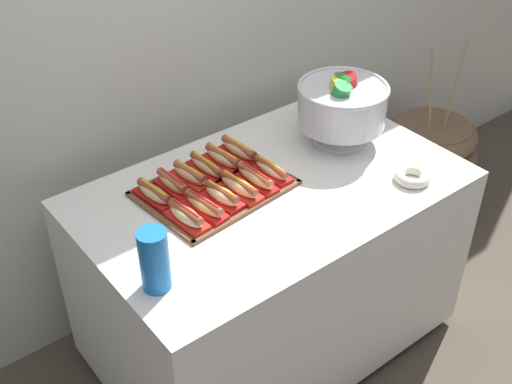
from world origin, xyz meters
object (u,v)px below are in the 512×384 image
object	(u,v)px
hot_dog_3	(239,187)
hot_dog_9	(207,167)
hot_dog_1	(204,206)
donut	(412,176)
hot_dog_5	(271,170)
hot_dog_6	(154,194)
punch_bowl	(342,104)
hot_dog_8	(190,175)
floor_vase	(426,171)
buffet_table	(270,265)
hot_dog_7	(173,184)
hot_dog_4	(255,178)
hot_dog_11	(239,150)
cup_stack	(154,260)
hot_dog_10	(223,159)
serving_tray	(215,189)
hot_dog_2	(222,196)
hot_dog_0	(186,216)

from	to	relation	value
hot_dog_3	hot_dog_9	size ratio (longest dim) A/B	1.02
hot_dog_1	donut	world-z (taller)	hot_dog_1
hot_dog_5	hot_dog_6	size ratio (longest dim) A/B	0.99
punch_bowl	hot_dog_8	bearing A→B (deg)	169.52
hot_dog_1	punch_bowl	xyz separation A→B (m)	(0.65, 0.06, 0.12)
floor_vase	hot_dog_3	xyz separation A→B (m)	(-1.26, -0.16, 0.55)
buffet_table	donut	size ratio (longest dim) A/B	10.40
hot_dog_8	hot_dog_9	bearing A→B (deg)	5.51
buffet_table	hot_dog_7	size ratio (longest dim) A/B	8.35
buffet_table	hot_dog_9	world-z (taller)	hot_dog_9
punch_bowl	hot_dog_1	bearing A→B (deg)	-174.66
buffet_table	hot_dog_4	bearing A→B (deg)	144.41
buffet_table	hot_dog_11	xyz separation A→B (m)	(0.01, 0.20, 0.40)
floor_vase	cup_stack	bearing A→B (deg)	-167.92
hot_dog_11	punch_bowl	xyz separation A→B (m)	(0.37, -0.13, 0.12)
hot_dog_6	punch_bowl	world-z (taller)	punch_bowl
hot_dog_7	hot_dog_10	world-z (taller)	same
hot_dog_3	serving_tray	bearing A→B (deg)	119.95
hot_dog_10	hot_dog_11	distance (m)	0.08
floor_vase	donut	bearing A→B (deg)	-148.10
hot_dog_9	hot_dog_2	bearing A→B (deg)	-108.93
punch_bowl	cup_stack	bearing A→B (deg)	-165.29
serving_tray	hot_dog_8	xyz separation A→B (m)	(-0.05, 0.08, 0.03)
hot_dog_7	hot_dog_8	distance (m)	0.08
hot_dog_2	floor_vase	bearing A→B (deg)	7.25
floor_vase	hot_dog_6	size ratio (longest dim) A/B	5.61
serving_tray	punch_bowl	distance (m)	0.57
hot_dog_8	donut	xyz separation A→B (m)	(0.61, -0.46, -0.02)
hot_dog_2	hot_dog_10	size ratio (longest dim) A/B	0.91
hot_dog_0	hot_dog_9	xyz separation A→B (m)	(0.21, 0.19, -0.00)
hot_dog_3	hot_dog_5	xyz separation A→B (m)	(0.15, 0.01, -0.00)
hot_dog_7	donut	distance (m)	0.82
hot_dog_0	hot_dog_2	xyz separation A→B (m)	(0.15, 0.01, 0.00)
hot_dog_8	hot_dog_1	bearing A→B (deg)	-108.93
hot_dog_5	hot_dog_1	bearing A→B (deg)	-174.49
buffet_table	hot_dog_10	size ratio (longest dim) A/B	7.41
hot_dog_6	hot_dog_8	bearing A→B (deg)	5.51
hot_dog_0	hot_dog_4	size ratio (longest dim) A/B	0.91
hot_dog_1	hot_dog_10	size ratio (longest dim) A/B	1.01
serving_tray	hot_dog_2	size ratio (longest dim) A/B	3.17
serving_tray	hot_dog_1	world-z (taller)	hot_dog_1
hot_dog_7	hot_dog_9	world-z (taller)	hot_dog_7
hot_dog_8	hot_dog_2	bearing A→B (deg)	-84.49
hot_dog_1	hot_dog_7	world-z (taller)	hot_dog_7
hot_dog_5	hot_dog_8	bearing A→B (deg)	149.26
hot_dog_4	hot_dog_10	xyz separation A→B (m)	(-0.02, 0.16, 0.00)
hot_dog_11	punch_bowl	bearing A→B (deg)	-19.51
hot_dog_5	hot_dog_6	world-z (taller)	same
hot_dog_1	hot_dog_7	xyz separation A→B (m)	(-0.02, 0.16, 0.00)
hot_dog_3	hot_dog_5	distance (m)	0.15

